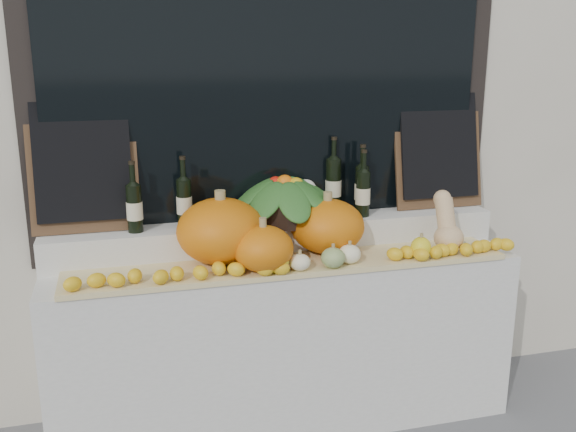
{
  "coord_description": "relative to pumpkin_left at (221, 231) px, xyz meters",
  "views": [
    {
      "loc": [
        -0.75,
        -1.38,
        1.91
      ],
      "look_at": [
        0.0,
        1.45,
        1.12
      ],
      "focal_mm": 40.0,
      "sensor_mm": 36.0,
      "label": 1
    }
  ],
  "objects": [
    {
      "name": "display_sill",
      "position": [
        0.31,
        0.04,
        -0.62
      ],
      "size": [
        2.3,
        0.55,
        0.88
      ],
      "primitive_type": "cube",
      "color": "silver",
      "rests_on": "ground"
    },
    {
      "name": "rear_tier",
      "position": [
        0.31,
        0.19,
        -0.1
      ],
      "size": [
        2.3,
        0.25,
        0.16
      ],
      "primitive_type": "cube",
      "color": "silver",
      "rests_on": "display_sill"
    },
    {
      "name": "straw_bedding",
      "position": [
        0.31,
        -0.09,
        -0.17
      ],
      "size": [
        2.1,
        0.32,
        0.02
      ],
      "primitive_type": "cube",
      "color": "tan",
      "rests_on": "display_sill"
    },
    {
      "name": "pumpkin_left",
      "position": [
        0.0,
        0.0,
        0.0
      ],
      "size": [
        0.49,
        0.49,
        0.31
      ],
      "primitive_type": "ellipsoid",
      "rotation": [
        0.0,
        0.0,
        0.2
      ],
      "color": "orange",
      "rests_on": "straw_bedding"
    },
    {
      "name": "pumpkin_right",
      "position": [
        0.53,
        0.02,
        -0.02
      ],
      "size": [
        0.39,
        0.39,
        0.27
      ],
      "primitive_type": "ellipsoid",
      "rotation": [
        0.0,
        0.0,
        0.08
      ],
      "color": "orange",
      "rests_on": "straw_bedding"
    },
    {
      "name": "pumpkin_center",
      "position": [
        0.17,
        -0.16,
        -0.05
      ],
      "size": [
        0.3,
        0.3,
        0.21
      ],
      "primitive_type": "ellipsoid",
      "rotation": [
        0.0,
        0.0,
        0.1
      ],
      "color": "orange",
      "rests_on": "straw_bedding"
    },
    {
      "name": "butternut_squash",
      "position": [
        1.12,
        -0.09,
        -0.03
      ],
      "size": [
        0.15,
        0.21,
        0.29
      ],
      "color": "#D8AE7F",
      "rests_on": "straw_bedding"
    },
    {
      "name": "decorative_gourds",
      "position": [
        0.44,
        -0.19,
        -0.1
      ],
      "size": [
        0.85,
        0.15,
        0.15
      ],
      "color": "#32681F",
      "rests_on": "straw_bedding"
    },
    {
      "name": "lemon_heap",
      "position": [
        0.31,
        -0.2,
        -0.12
      ],
      "size": [
        2.2,
        0.16,
        0.06
      ],
      "primitive_type": null,
      "color": "yellow",
      "rests_on": "straw_bedding"
    },
    {
      "name": "produce_bowl",
      "position": [
        0.35,
        0.17,
        0.1
      ],
      "size": [
        0.61,
        0.61,
        0.25
      ],
      "color": "black",
      "rests_on": "rear_tier"
    },
    {
      "name": "wine_bottle_far_left",
      "position": [
        -0.38,
        0.16,
        0.1
      ],
      "size": [
        0.08,
        0.08,
        0.34
      ],
      "color": "black",
      "rests_on": "rear_tier"
    },
    {
      "name": "wine_bottle_near_left",
      "position": [
        -0.15,
        0.2,
        0.1
      ],
      "size": [
        0.08,
        0.08,
        0.35
      ],
      "color": "black",
      "rests_on": "rear_tier"
    },
    {
      "name": "wine_bottle_tall",
      "position": [
        0.64,
        0.25,
        0.13
      ],
      "size": [
        0.08,
        0.08,
        0.4
      ],
      "color": "black",
      "rests_on": "rear_tier"
    },
    {
      "name": "wine_bottle_near_right",
      "position": [
        0.78,
        0.21,
        0.11
      ],
      "size": [
        0.08,
        0.08,
        0.37
      ],
      "color": "black",
      "rests_on": "rear_tier"
    },
    {
      "name": "wine_bottle_far_right",
      "position": [
        0.77,
        0.15,
        0.1
      ],
      "size": [
        0.08,
        0.08,
        0.35
      ],
      "color": "black",
      "rests_on": "rear_tier"
    },
    {
      "name": "chalkboard_left",
      "position": [
        -0.61,
        0.25,
        0.3
      ],
      "size": [
        0.5,
        0.15,
        0.61
      ],
      "rotation": [
        -0.21,
        0.0,
        0.0
      ],
      "color": "#4C331E",
      "rests_on": "rear_tier"
    },
    {
      "name": "chalkboard_right",
      "position": [
        1.23,
        0.25,
        0.3
      ],
      "size": [
        0.5,
        0.15,
        0.61
      ],
      "rotation": [
        -0.21,
        0.0,
        0.0
      ],
      "color": "#4C331E",
      "rests_on": "rear_tier"
    }
  ]
}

